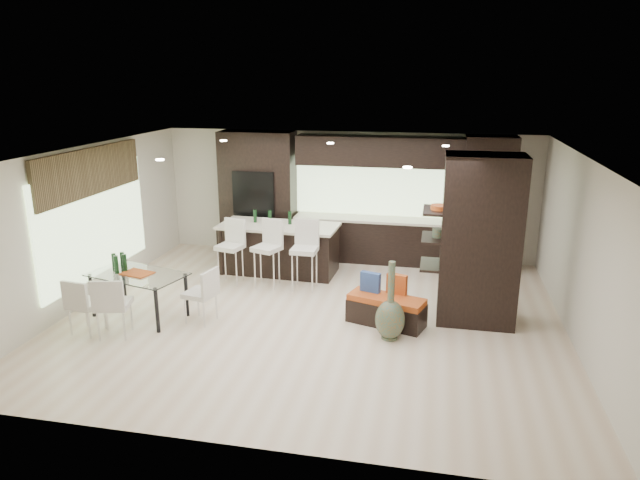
% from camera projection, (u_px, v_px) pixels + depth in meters
% --- Properties ---
extents(ground, '(8.00, 8.00, 0.00)m').
position_uv_depth(ground, '(313.00, 317.00, 9.41)').
color(ground, beige).
rests_on(ground, ground).
extents(back_wall, '(8.00, 0.02, 2.70)m').
position_uv_depth(back_wall, '(347.00, 195.00, 12.33)').
color(back_wall, beige).
rests_on(back_wall, ground).
extents(left_wall, '(0.02, 7.00, 2.70)m').
position_uv_depth(left_wall, '(86.00, 225.00, 9.82)').
color(left_wall, beige).
rests_on(left_wall, ground).
extents(right_wall, '(0.02, 7.00, 2.70)m').
position_uv_depth(right_wall, '(581.00, 254.00, 8.26)').
color(right_wall, beige).
rests_on(right_wall, ground).
extents(ceiling, '(8.00, 7.00, 0.02)m').
position_uv_depth(ceiling, '(312.00, 153.00, 8.66)').
color(ceiling, white).
rests_on(ceiling, ground).
extents(window_left, '(0.04, 3.20, 1.90)m').
position_uv_depth(window_left, '(95.00, 223.00, 10.00)').
color(window_left, '#B2D199').
rests_on(window_left, left_wall).
extents(window_back, '(3.40, 0.04, 1.20)m').
position_uv_depth(window_back, '(375.00, 187.00, 12.12)').
color(window_back, '#B2D199').
rests_on(window_back, back_wall).
extents(stone_accent, '(0.08, 3.00, 0.80)m').
position_uv_depth(stone_accent, '(91.00, 172.00, 9.74)').
color(stone_accent, brown).
rests_on(stone_accent, left_wall).
extents(ceiling_spots, '(4.00, 3.00, 0.02)m').
position_uv_depth(ceiling_spots, '(315.00, 152.00, 8.90)').
color(ceiling_spots, white).
rests_on(ceiling_spots, ceiling).
extents(back_cabinetry, '(6.80, 0.68, 2.70)m').
position_uv_depth(back_cabinetry, '(368.00, 199.00, 11.92)').
color(back_cabinetry, black).
rests_on(back_cabinetry, ground).
extents(refrigerator, '(0.90, 0.68, 1.90)m').
position_uv_depth(refrigerator, '(258.00, 212.00, 12.45)').
color(refrigerator, black).
rests_on(refrigerator, ground).
extents(partition_column, '(1.20, 0.80, 2.70)m').
position_uv_depth(partition_column, '(480.00, 241.00, 8.91)').
color(partition_column, black).
rests_on(partition_column, ground).
extents(kitchen_island, '(2.40, 1.11, 0.98)m').
position_uv_depth(kitchen_island, '(279.00, 248.00, 11.44)').
color(kitchen_island, black).
rests_on(kitchen_island, ground).
extents(stool_left, '(0.53, 0.53, 0.99)m').
position_uv_depth(stool_left, '(230.00, 258.00, 10.80)').
color(stool_left, silver).
rests_on(stool_left, ground).
extents(stool_mid, '(0.57, 0.57, 1.02)m').
position_uv_depth(stool_mid, '(267.00, 260.00, 10.65)').
color(stool_mid, silver).
rests_on(stool_mid, ground).
extents(stool_right, '(0.46, 0.46, 1.04)m').
position_uv_depth(stool_right, '(305.00, 262.00, 10.50)').
color(stool_right, silver).
rests_on(stool_right, ground).
extents(bench, '(1.31, 0.82, 0.47)m').
position_uv_depth(bench, '(386.00, 310.00, 9.07)').
color(bench, black).
rests_on(bench, ground).
extents(floor_vase, '(0.45, 0.45, 1.23)m').
position_uv_depth(floor_vase, '(391.00, 301.00, 8.47)').
color(floor_vase, '#49533C').
rests_on(floor_vase, ground).
extents(dining_table, '(1.70, 1.22, 0.74)m').
position_uv_depth(dining_table, '(139.00, 295.00, 9.34)').
color(dining_table, white).
rests_on(dining_table, ground).
extents(chair_near, '(0.58, 0.58, 0.89)m').
position_uv_depth(chair_near, '(114.00, 308.00, 8.61)').
color(chair_near, silver).
rests_on(chair_near, ground).
extents(chair_far, '(0.50, 0.50, 0.83)m').
position_uv_depth(chair_far, '(86.00, 307.00, 8.73)').
color(chair_far, silver).
rests_on(chair_far, ground).
extents(chair_end, '(0.53, 0.53, 0.83)m').
position_uv_depth(chair_end, '(200.00, 297.00, 9.12)').
color(chair_end, silver).
rests_on(chair_end, ground).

